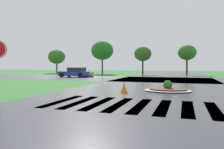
% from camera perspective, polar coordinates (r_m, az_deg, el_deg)
% --- Properties ---
extents(asphalt_roadway, '(10.84, 80.00, 0.01)m').
position_cam_1_polar(asphalt_roadway, '(13.89, 9.42, -4.32)').
color(asphalt_roadway, '#35353A').
rests_on(asphalt_roadway, ground).
extents(asphalt_cross_road, '(90.00, 9.75, 0.01)m').
position_cam_1_polar(asphalt_cross_road, '(25.50, 13.52, -1.26)').
color(asphalt_cross_road, '#35353A').
rests_on(asphalt_cross_road, ground).
extents(crosswalk_stripes, '(6.75, 3.51, 0.01)m').
position_cam_1_polar(crosswalk_stripes, '(9.13, 4.60, -7.85)').
color(crosswalk_stripes, white).
rests_on(crosswalk_stripes, ground).
extents(median_island, '(2.88, 2.26, 0.68)m').
position_cam_1_polar(median_island, '(14.19, 14.22, -3.70)').
color(median_island, '#9E9B93').
rests_on(median_island, ground).
extents(car_blue_compact, '(4.12, 2.21, 1.29)m').
position_cam_1_polar(car_blue_compact, '(30.24, -9.58, 0.51)').
color(car_blue_compact, navy).
rests_on(car_blue_compact, ground).
extents(drainage_pipe_stack, '(1.60, 1.02, 0.73)m').
position_cam_1_polar(drainage_pipe_stack, '(30.01, -6.24, 0.04)').
color(drainage_pipe_stack, '#9E9B93').
rests_on(drainage_pipe_stack, ground).
extents(traffic_cone, '(0.41, 0.41, 0.64)m').
position_cam_1_polar(traffic_cone, '(13.01, 3.14, -3.38)').
color(traffic_cone, orange).
rests_on(traffic_cone, ground).
extents(background_treeline, '(38.21, 5.08, 6.05)m').
position_cam_1_polar(background_treeline, '(38.36, 10.72, 5.84)').
color(background_treeline, '#4C3823').
rests_on(background_treeline, ground).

